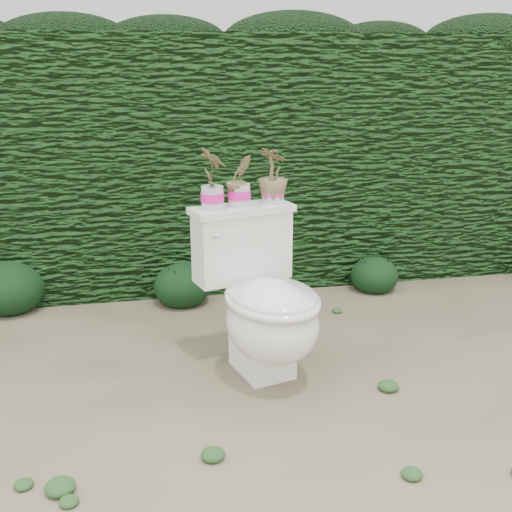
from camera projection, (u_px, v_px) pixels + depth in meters
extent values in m
plane|color=gray|center=(221.00, 377.00, 3.06)|extent=(60.00, 60.00, 0.00)
cube|color=#1D4818|center=(184.00, 159.00, 4.31)|extent=(8.00, 1.00, 1.60)
cube|color=silver|center=(195.00, 12.00, 8.18)|extent=(8.00, 3.50, 4.00)
cube|color=white|center=(262.00, 352.00, 3.09)|extent=(0.29, 0.35, 0.20)
ellipsoid|color=white|center=(272.00, 321.00, 2.95)|extent=(0.53, 0.60, 0.39)
cube|color=white|center=(242.00, 246.00, 3.14)|extent=(0.50, 0.28, 0.34)
cube|color=white|center=(242.00, 209.00, 3.09)|extent=(0.53, 0.31, 0.03)
cylinder|color=silver|center=(214.00, 235.00, 2.95)|extent=(0.03, 0.06, 0.02)
sphere|color=silver|center=(217.00, 236.00, 2.92)|extent=(0.03, 0.03, 0.03)
imported|color=#277E2B|center=(212.00, 180.00, 2.97)|extent=(0.16, 0.18, 0.28)
imported|color=#277E2B|center=(239.00, 182.00, 3.04)|extent=(0.15, 0.14, 0.23)
imported|color=#277E2B|center=(273.00, 177.00, 3.11)|extent=(0.20, 0.20, 0.26)
ellipsoid|color=black|center=(9.00, 283.00, 3.83)|extent=(0.42, 0.42, 0.33)
ellipsoid|color=black|center=(182.00, 281.00, 3.94)|extent=(0.35, 0.35, 0.28)
ellipsoid|color=black|center=(375.00, 271.00, 4.18)|extent=(0.31, 0.31, 0.25)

